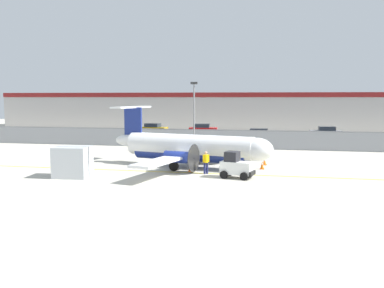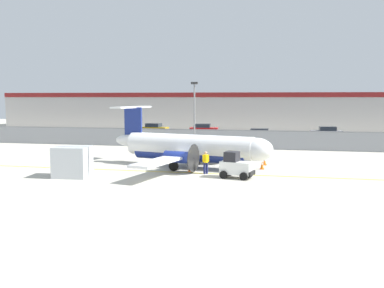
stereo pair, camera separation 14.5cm
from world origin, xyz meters
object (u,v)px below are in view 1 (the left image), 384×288
parked_car_2 (260,135)px  parked_car_3 (326,132)px  traffic_cone_near_left (265,161)px  parked_car_0 (153,128)px  baggage_tug (236,166)px  parked_car_1 (203,129)px  apron_light_pole (194,111)px  traffic_cone_near_right (190,168)px  cargo_container (73,162)px  traffic_cone_far_left (262,165)px  commuter_airplane (192,148)px  ground_crew_worker (206,161)px

parked_car_2 → parked_car_3: (8.73, 5.84, 0.00)m
traffic_cone_near_left → parked_car_0: parked_car_0 is taller
baggage_tug → parked_car_1: baggage_tug is taller
baggage_tug → traffic_cone_near_left: baggage_tug is taller
baggage_tug → apron_light_pole: (-5.79, 13.57, 3.45)m
parked_car_0 → parked_car_2: same height
traffic_cone_near_right → cargo_container: bearing=-153.3°
traffic_cone_far_left → parked_car_0: bearing=121.6°
apron_light_pole → parked_car_2: bearing=62.2°
traffic_cone_near_right → commuter_airplane: bearing=97.3°
traffic_cone_near_right → traffic_cone_near_left: bearing=38.8°
ground_crew_worker → parked_car_2: bearing=138.6°
cargo_container → parked_car_0: (-4.63, 35.20, -0.21)m
traffic_cone_near_left → ground_crew_worker: bearing=-128.9°
parked_car_2 → parked_car_3: bearing=34.7°
traffic_cone_near_right → parked_car_2: bearing=80.0°
ground_crew_worker → apron_light_pole: 13.28m
ground_crew_worker → parked_car_0: bearing=168.5°
traffic_cone_near_left → parked_car_0: size_ratio=0.15×
parked_car_1 → apron_light_pole: bearing=-86.5°
commuter_airplane → cargo_container: size_ratio=6.24×
ground_crew_worker → cargo_container: cargo_container is taller
traffic_cone_near_left → parked_car_0: bearing=123.7°
parked_car_3 → baggage_tug: bearing=71.0°
parked_car_0 → cargo_container: bearing=-75.3°
traffic_cone_near_right → parked_car_3: parked_car_3 is taller
cargo_container → traffic_cone_near_left: (13.29, 8.34, -0.79)m
traffic_cone_far_left → parked_car_2: size_ratio=0.15×
parked_car_2 → apron_light_pole: apron_light_pole is taller
traffic_cone_near_right → traffic_cone_far_left: size_ratio=1.00×
baggage_tug → traffic_cone_far_left: baggage_tug is taller
traffic_cone_near_right → parked_car_1: (-4.73, 31.61, 0.58)m
commuter_airplane → parked_car_1: bearing=112.2°
baggage_tug → traffic_cone_near_right: bearing=167.2°
ground_crew_worker → baggage_tug: bearing=28.8°
parked_car_2 → parked_car_3: same height
commuter_airplane → baggage_tug: (3.98, -3.90, -0.75)m
traffic_cone_near_right → traffic_cone_far_left: same height
parked_car_1 → apron_light_pole: (2.66, -19.93, 3.41)m
commuter_airplane → ground_crew_worker: size_ratio=9.37×
baggage_tug → traffic_cone_near_right: (-3.72, 1.88, -0.54)m
traffic_cone_far_left → commuter_airplane: bearing=-177.4°
ground_crew_worker → traffic_cone_near_left: ground_crew_worker is taller
parked_car_1 → traffic_cone_near_left: bearing=-73.5°
parked_car_0 → parked_car_2: 18.33m
parked_car_1 → traffic_cone_near_right: bearing=-85.6°
traffic_cone_far_left → parked_car_3: (7.51, 27.07, 0.58)m
traffic_cone_near_left → cargo_container: bearing=-147.9°
cargo_container → parked_car_1: size_ratio=0.59×
traffic_cone_near_right → parked_car_2: 23.88m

